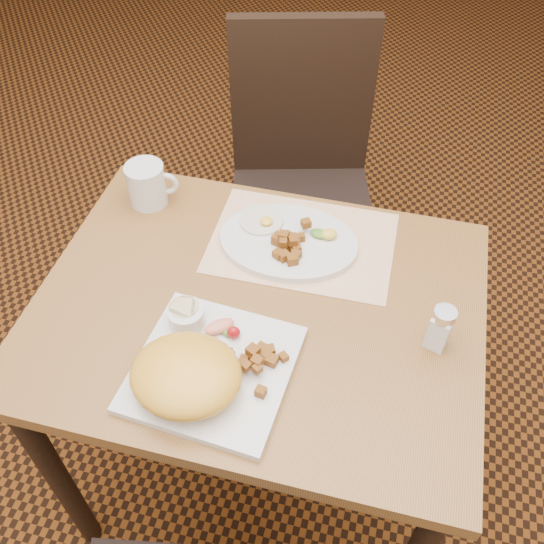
% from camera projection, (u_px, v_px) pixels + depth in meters
% --- Properties ---
extents(ground, '(8.00, 8.00, 0.00)m').
position_uv_depth(ground, '(262.00, 465.00, 1.78)').
color(ground, black).
rests_on(ground, ground).
extents(table, '(0.90, 0.70, 0.75)m').
position_uv_depth(table, '(258.00, 336.00, 1.30)').
color(table, '#935F2D').
rests_on(table, ground).
extents(chair_far, '(0.52, 0.53, 0.97)m').
position_uv_depth(chair_far, '(302.00, 171.00, 1.84)').
color(chair_far, black).
rests_on(chair_far, ground).
extents(placemat, '(0.40, 0.29, 0.00)m').
position_uv_depth(placemat, '(302.00, 243.00, 1.34)').
color(placemat, white).
rests_on(placemat, table).
extents(plate_square, '(0.30, 0.30, 0.02)m').
position_uv_depth(plate_square, '(213.00, 369.00, 1.11)').
color(plate_square, silver).
rests_on(plate_square, table).
extents(plate_oval, '(0.31, 0.24, 0.02)m').
position_uv_depth(plate_oval, '(288.00, 242.00, 1.33)').
color(plate_oval, silver).
rests_on(plate_oval, placemat).
extents(hollandaise_mound, '(0.20, 0.18, 0.07)m').
position_uv_depth(hollandaise_mound, '(185.00, 375.00, 1.05)').
color(hollandaise_mound, yellow).
rests_on(hollandaise_mound, plate_square).
extents(ramekin, '(0.07, 0.07, 0.04)m').
position_uv_depth(ramekin, '(186.00, 315.00, 1.16)').
color(ramekin, silver).
rests_on(ramekin, plate_square).
extents(garnish_sq, '(0.08, 0.06, 0.03)m').
position_uv_depth(garnish_sq, '(225.00, 329.00, 1.15)').
color(garnish_sq, '#387223').
rests_on(garnish_sq, plate_square).
extents(fried_egg, '(0.10, 0.10, 0.02)m').
position_uv_depth(fried_egg, '(262.00, 220.00, 1.36)').
color(fried_egg, white).
rests_on(fried_egg, plate_oval).
extents(garnish_ov, '(0.07, 0.04, 0.02)m').
position_uv_depth(garnish_ov, '(325.00, 234.00, 1.32)').
color(garnish_ov, '#387223').
rests_on(garnish_ov, plate_oval).
extents(salt_shaker, '(0.05, 0.05, 0.10)m').
position_uv_depth(salt_shaker, '(441.00, 328.00, 1.12)').
color(salt_shaker, white).
rests_on(salt_shaker, table).
extents(coffee_mug, '(0.12, 0.09, 0.10)m').
position_uv_depth(coffee_mug, '(148.00, 184.00, 1.40)').
color(coffee_mug, silver).
rests_on(coffee_mug, table).
extents(home_fries_sq, '(0.12, 0.11, 0.03)m').
position_uv_depth(home_fries_sq, '(257.00, 359.00, 1.10)').
color(home_fries_sq, brown).
rests_on(home_fries_sq, plate_square).
extents(home_fries_ov, '(0.08, 0.13, 0.03)m').
position_uv_depth(home_fries_ov, '(290.00, 245.00, 1.29)').
color(home_fries_ov, brown).
rests_on(home_fries_ov, plate_oval).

